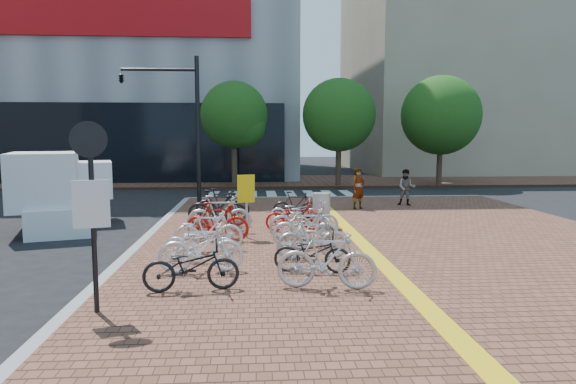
{
  "coord_description": "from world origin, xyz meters",
  "views": [
    {
      "loc": [
        -0.9,
        -11.98,
        3.05
      ],
      "look_at": [
        0.15,
        3.74,
        1.3
      ],
      "focal_mm": 32.0,
      "sensor_mm": 36.0,
      "label": 1
    }
  ],
  "objects": [
    {
      "name": "bike_7",
      "position": [
        -1.97,
        5.47,
        0.7
      ],
      "size": [
        1.86,
        0.58,
        1.11
      ],
      "primitive_type": "imported",
      "rotation": [
        0.0,
        0.0,
        1.6
      ],
      "color": "black",
      "rests_on": "sidewalk"
    },
    {
      "name": "bike_11",
      "position": [
        0.43,
        1.02,
        0.67
      ],
      "size": [
        1.76,
        0.67,
        1.03
      ],
      "primitive_type": "imported",
      "rotation": [
        0.0,
        0.0,
        1.46
      ],
      "color": "silver",
      "rests_on": "sidewalk"
    },
    {
      "name": "pedestrian_b",
      "position": [
        5.39,
        8.7,
        0.9
      ],
      "size": [
        0.88,
        0.78,
        1.5
      ],
      "primitive_type": "imported",
      "rotation": [
        0.0,
        0.0,
        -0.35
      ],
      "color": "#4D5462",
      "rests_on": "sidewalk"
    },
    {
      "name": "notice_sign",
      "position": [
        -3.5,
        -3.64,
        2.12
      ],
      "size": [
        0.57,
        0.21,
        3.12
      ],
      "color": "black",
      "rests_on": "sidewalk"
    },
    {
      "name": "traffic_light_pole",
      "position": [
        -4.63,
        9.71,
        4.38
      ],
      "size": [
        3.29,
        1.27,
        6.13
      ],
      "color": "black",
      "rests_on": "sidewalk"
    },
    {
      "name": "box_truck",
      "position": [
        -7.19,
        5.08,
        1.18
      ],
      "size": [
        3.04,
        4.7,
        2.51
      ],
      "color": "white",
      "rests_on": "ground"
    },
    {
      "name": "far_sidewalk",
      "position": [
        0.0,
        21.0,
        0.07
      ],
      "size": [
        70.0,
        8.0,
        0.15
      ],
      "primitive_type": "cube",
      "color": "brown",
      "rests_on": "ground"
    },
    {
      "name": "building_beige",
      "position": [
        18.0,
        32.0,
        9.0
      ],
      "size": [
        20.0,
        18.0,
        18.0
      ],
      "primitive_type": "cube",
      "color": "gray",
      "rests_on": "ground"
    },
    {
      "name": "tactile_strip",
      "position": [
        2.0,
        -5.0,
        0.16
      ],
      "size": [
        0.4,
        34.0,
        0.01
      ],
      "primitive_type": "cube",
      "color": "yellow",
      "rests_on": "sidewalk"
    },
    {
      "name": "bike_8",
      "position": [
        0.46,
        -2.59,
        0.72
      ],
      "size": [
        1.94,
        0.84,
        1.13
      ],
      "primitive_type": "imported",
      "rotation": [
        0.0,
        0.0,
        1.4
      ],
      "color": "#BCBCC1",
      "rests_on": "sidewalk"
    },
    {
      "name": "street_trees",
      "position": [
        5.04,
        17.45,
        4.1
      ],
      "size": [
        16.2,
        4.6,
        6.35
      ],
      "color": "#38281E",
      "rests_on": "far_sidewalk"
    },
    {
      "name": "bike_4",
      "position": [
        -1.92,
        2.07,
        0.68
      ],
      "size": [
        1.83,
        0.8,
        1.06
      ],
      "primitive_type": "imported",
      "rotation": [
        0.0,
        0.0,
        1.4
      ],
      "color": "#B6170D",
      "rests_on": "sidewalk"
    },
    {
      "name": "bike_5",
      "position": [
        -1.93,
        3.11,
        0.72
      ],
      "size": [
        1.91,
        0.58,
        1.14
      ],
      "primitive_type": "imported",
      "rotation": [
        0.0,
        0.0,
        1.59
      ],
      "color": "silver",
      "rests_on": "sidewalk"
    },
    {
      "name": "bike_12",
      "position": [
        0.51,
        2.25,
        0.67
      ],
      "size": [
        2.04,
        0.87,
        1.04
      ],
      "primitive_type": "imported",
      "rotation": [
        0.0,
        0.0,
        1.66
      ],
      "color": "#B1B1B6",
      "rests_on": "sidewalk"
    },
    {
      "name": "bike_14",
      "position": [
        0.43,
        4.31,
        0.59
      ],
      "size": [
        1.75,
        0.84,
        0.88
      ],
      "primitive_type": "imported",
      "rotation": [
        0.0,
        0.0,
        1.41
      ],
      "color": "silver",
      "rests_on": "sidewalk"
    },
    {
      "name": "ground",
      "position": [
        0.0,
        0.0,
        0.0
      ],
      "size": [
        120.0,
        120.0,
        0.0
      ],
      "primitive_type": "plane",
      "color": "black",
      "rests_on": "ground"
    },
    {
      "name": "bike_6",
      "position": [
        -2.06,
        4.34,
        0.73
      ],
      "size": [
        2.0,
        0.79,
        1.17
      ],
      "primitive_type": "imported",
      "rotation": [
        0.0,
        0.0,
        1.44
      ],
      "color": "black",
      "rests_on": "sidewalk"
    },
    {
      "name": "bike_9",
      "position": [
        0.32,
        -1.4,
        0.58
      ],
      "size": [
        1.71,
        0.86,
        0.86
      ],
      "primitive_type": "imported",
      "rotation": [
        0.0,
        0.0,
        1.38
      ],
      "color": "black",
      "rests_on": "sidewalk"
    },
    {
      "name": "bike_2",
      "position": [
        -2.15,
        -0.3,
        0.6
      ],
      "size": [
        1.76,
        0.78,
        0.89
      ],
      "primitive_type": "imported",
      "rotation": [
        0.0,
        0.0,
        1.46
      ],
      "color": "white",
      "rests_on": "sidewalk"
    },
    {
      "name": "pedestrian_a",
      "position": [
        3.21,
        7.86,
        0.95
      ],
      "size": [
        0.7,
        0.62,
        1.61
      ],
      "primitive_type": "imported",
      "rotation": [
        0.0,
        0.0,
        0.51
      ],
      "color": "gray",
      "rests_on": "sidewalk"
    },
    {
      "name": "bike_15",
      "position": [
        0.55,
        5.57,
        0.63
      ],
      "size": [
        1.62,
        0.57,
        0.96
      ],
      "primitive_type": "imported",
      "rotation": [
        0.0,
        0.0,
        1.5
      ],
      "color": "black",
      "rests_on": "sidewalk"
    },
    {
      "name": "bike_3",
      "position": [
        -2.05,
        0.77,
        0.67
      ],
      "size": [
        1.76,
        0.56,
        1.05
      ],
      "primitive_type": "imported",
      "rotation": [
        0.0,
        0.0,
        1.61
      ],
      "color": "silver",
      "rests_on": "sidewalk"
    },
    {
      "name": "bike_0",
      "position": [
        -2.08,
        -2.54,
        0.62
      ],
      "size": [
        1.85,
        0.83,
        0.94
      ],
      "primitive_type": "imported",
      "rotation": [
        0.0,
        0.0,
        1.69
      ],
      "color": "black",
      "rests_on": "sidewalk"
    },
    {
      "name": "kerb_north",
      "position": [
        3.0,
        12.0,
        0.08
      ],
      "size": [
        14.0,
        0.25,
        0.15
      ],
      "primitive_type": "cube",
      "color": "gray",
      "rests_on": "ground"
    },
    {
      "name": "kerb_west",
      "position": [
        -4.0,
        -5.0,
        0.08
      ],
      "size": [
        0.25,
        34.0,
        0.15
      ],
      "primitive_type": "cube",
      "color": "gray",
      "rests_on": "ground"
    },
    {
      "name": "utility_box",
      "position": [
        1.22,
        3.9,
        0.7
      ],
      "size": [
        0.58,
        0.49,
        1.1
      ],
      "primitive_type": "cube",
      "rotation": [
        0.0,
        0.0,
        -0.28
      ],
      "color": "#BAB9BF",
      "rests_on": "sidewalk"
    },
    {
      "name": "yellow_sign",
      "position": [
        -1.11,
        2.33,
        1.4
      ],
      "size": [
        0.49,
        0.16,
        1.8
      ],
      "color": "#B7B7BC",
      "rests_on": "sidewalk"
    },
    {
      "name": "crosswalk",
      "position": [
        0.5,
        14.0,
        0.01
      ],
      "size": [
        7.5,
        4.0,
        0.01
      ],
      "color": "silver",
      "rests_on": "ground"
    },
    {
      "name": "sidewalk",
      "position": [
        3.0,
        -5.0,
        0.07
      ],
      "size": [
        14.0,
        34.0,
        0.15
      ],
      "primitive_type": "cube",
      "color": "brown",
      "rests_on": "ground"
    },
    {
      "name": "bike_1",
      "position": [
        -2.03,
        -1.26,
        0.69
      ],
      "size": [
        1.82,
        0.66,
        1.07
      ],
      "primitive_type": "imported",
      "rotation": [
        0.0,
        0.0,
        1.66
      ],
      "color": "white",
      "rests_on": "sidewalk"
    },
    {
      "name": "bike_10",
      "position": [
        0.45,
        -0.25,
        0.66
      ],
      "size": [
        1.71,
        0.57,
        1.01
      ],
      "primitive_type": "imported",
      "rotation": [
        0.0,
        0.0,
        1.63
      ],
      "color": "#B2B2B7",
      "rests_on": "sidewalk"
    },
    {
      "name": "bike_13",
      "position": [
        0.3,
        3.38,
        0.6
      ],
      "size": [
        1.78,
        0.77,
        0.9
      ],
      "primitive_type": "imported",
      "rotation": [
        0.0,
        0.0,
        1.67
      ],
      "color": "red",
      "rests_on": "sidewalk"
    }
  ]
}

